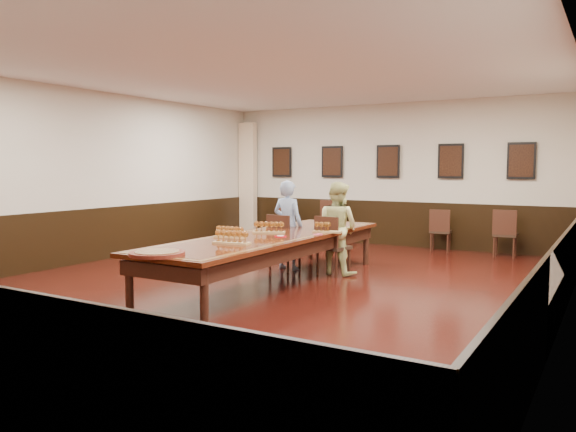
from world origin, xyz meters
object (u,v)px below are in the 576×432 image
Objects in this scene: conference_table at (271,244)px; carved_platter at (157,253)px; chair_man at (285,242)px; spare_chair_b at (334,221)px; spare_chair_c at (441,230)px; person_man at (288,225)px; person_woman at (337,228)px; spare_chair_a at (289,222)px; spare_chair_d at (505,233)px; chair_woman at (333,245)px.

carved_platter reaches higher than conference_table.
chair_man is 1.41× the size of carved_platter.
spare_chair_c is at bearing -166.74° from spare_chair_b.
spare_chair_b is 3.60m from person_man.
spare_chair_c is at bearing -93.52° from person_woman.
person_woman is (0.92, 0.04, -0.01)m from person_man.
spare_chair_c is 0.58× the size of person_woman.
spare_chair_a is 3.70m from spare_chair_c.
spare_chair_d is at bearing 170.18° from spare_chair_a.
spare_chair_a is 0.58× the size of person_woman.
carved_platter is at bearing 89.89° from chair_woman.
spare_chair_b is at bearing -8.53° from spare_chair_c.
spare_chair_a is at bearing -4.16° from spare_chair_d.
carved_platter is at bearing 97.52° from person_man.
spare_chair_d is at bearing 60.05° from conference_table.
conference_table is (-2.61, -4.53, 0.14)m from spare_chair_d.
chair_man is 0.98m from person_woman.
spare_chair_d is at bearing -113.07° from person_woman.
person_woman is at bearing 67.51° from conference_table.
person_man is (0.80, -3.50, 0.27)m from spare_chair_b.
conference_table is 2.35m from carved_platter.
person_woman reaches higher than spare_chair_c.
chair_woman is at bearing 129.73° from spare_chair_b.
spare_chair_a is at bearing 16.76° from spare_chair_b.
conference_table is (-1.30, -4.65, 0.17)m from spare_chair_c.
carved_platter is at bearing 71.10° from spare_chair_c.
chair_woman is 3.94m from spare_chair_b.
person_woman is 0.31× the size of conference_table.
spare_chair_d is (3.82, -0.16, -0.03)m from spare_chair_b.
spare_chair_d is 7.40m from carved_platter.
person_woman is (1.72, -3.45, 0.26)m from spare_chair_b.
chair_man is 0.96× the size of spare_chair_b.
chair_woman is (0.91, 0.04, 0.01)m from chair_man.
spare_chair_a is 0.18× the size of conference_table.
spare_chair_b is at bearing -75.15° from chair_man.
chair_woman is at bearing 178.63° from person_man.
spare_chair_d is at bearing -129.78° from person_man.
spare_chair_b reaches higher than spare_chair_d.
spare_chair_a is 0.58× the size of person_man.
spare_chair_d is at bearing -168.26° from spare_chair_b.
chair_man is at bearing 110.68° from spare_chair_a.
conference_table is (-0.50, -1.14, 0.12)m from chair_woman.
chair_woman is 1.24m from conference_table.
conference_table is at bearing 57.04° from spare_chair_d.
spare_chair_c is (0.80, 3.52, -0.04)m from chair_woman.
person_woman is 3.63m from carved_platter.
spare_chair_a is at bearing -7.39° from spare_chair_c.
spare_chair_a is 5.02m from spare_chair_d.
person_man is 0.92m from person_woman.
spare_chair_d reaches higher than spare_chair_a.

